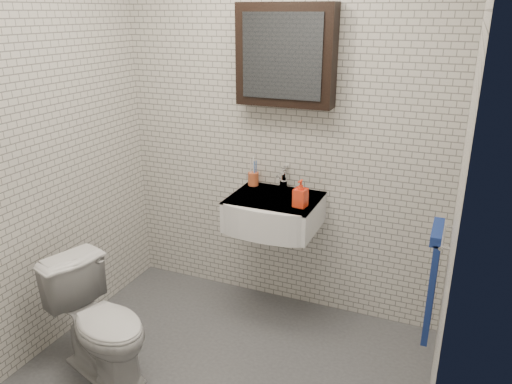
% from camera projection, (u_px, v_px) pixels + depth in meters
% --- Properties ---
extents(ground, '(2.20, 2.00, 0.01)m').
position_uv_depth(ground, '(215.00, 384.00, 2.77)').
color(ground, '#484B50').
rests_on(ground, ground).
extents(room_shell, '(2.22, 2.02, 2.51)m').
position_uv_depth(room_shell, '(206.00, 124.00, 2.26)').
color(room_shell, silver).
rests_on(room_shell, ground).
extents(washbasin, '(0.55, 0.50, 0.20)m').
position_uv_depth(washbasin, '(272.00, 213.00, 3.12)').
color(washbasin, white).
rests_on(washbasin, room_shell).
extents(faucet, '(0.06, 0.20, 0.15)m').
position_uv_depth(faucet, '(283.00, 180.00, 3.24)').
color(faucet, silver).
rests_on(faucet, washbasin).
extents(mirror_cabinet, '(0.60, 0.15, 0.60)m').
position_uv_depth(mirror_cabinet, '(286.00, 56.00, 2.97)').
color(mirror_cabinet, black).
rests_on(mirror_cabinet, room_shell).
extents(towel_rail, '(0.09, 0.30, 0.58)m').
position_uv_depth(towel_rail, '(433.00, 277.00, 2.44)').
color(towel_rail, silver).
rests_on(towel_rail, room_shell).
extents(toothbrush_cup, '(0.08, 0.08, 0.19)m').
position_uv_depth(toothbrush_cup, '(253.00, 178.00, 3.33)').
color(toothbrush_cup, '#BE542F').
rests_on(toothbrush_cup, washbasin).
extents(soap_bottle, '(0.08, 0.09, 0.17)m').
position_uv_depth(soap_bottle, '(301.00, 193.00, 2.95)').
color(soap_bottle, orange).
rests_on(soap_bottle, washbasin).
extents(toilet, '(0.73, 0.55, 0.66)m').
position_uv_depth(toilet, '(101.00, 323.00, 2.75)').
color(toilet, silver).
rests_on(toilet, ground).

